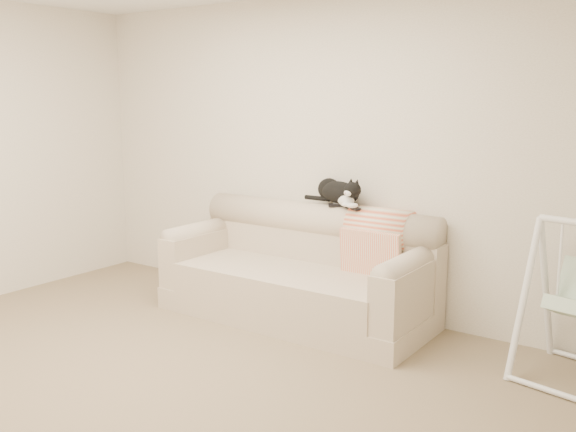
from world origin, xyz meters
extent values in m
plane|color=brown|center=(0.00, 0.00, 0.00)|extent=(5.00, 5.00, 0.00)
cube|color=beige|center=(0.00, 2.00, 1.30)|extent=(5.00, 0.04, 2.60)
cube|color=#BBA68F|center=(0.04, 1.53, 0.09)|extent=(2.20, 0.90, 0.18)
cube|color=#BBA68F|center=(0.04, 1.42, 0.30)|extent=(1.80, 0.68, 0.24)
cube|color=#BBA68F|center=(0.04, 1.87, 0.43)|extent=(2.20, 0.22, 0.50)
cylinder|color=#BBA68F|center=(0.04, 1.87, 0.76)|extent=(2.16, 0.28, 0.28)
cube|color=#BBA68F|center=(-0.95, 1.53, 0.39)|extent=(0.20, 0.88, 0.42)
cylinder|color=#BBA68F|center=(-0.95, 1.53, 0.60)|extent=(0.18, 0.84, 0.18)
cube|color=#BBA68F|center=(1.03, 1.53, 0.39)|extent=(0.20, 0.88, 0.42)
cylinder|color=#BBA68F|center=(1.03, 1.53, 0.60)|extent=(0.18, 0.84, 0.18)
cube|color=black|center=(0.25, 1.87, 0.91)|extent=(0.18, 0.14, 0.02)
cube|color=gray|center=(0.25, 1.87, 0.92)|extent=(0.10, 0.09, 0.01)
cube|color=black|center=(0.41, 1.81, 0.91)|extent=(0.17, 0.13, 0.02)
ellipsoid|color=black|center=(0.24, 1.88, 1.01)|extent=(0.47, 0.33, 0.18)
ellipsoid|color=black|center=(0.11, 1.94, 1.02)|extent=(0.25, 0.24, 0.18)
ellipsoid|color=white|center=(0.34, 1.82, 0.97)|extent=(0.19, 0.16, 0.12)
ellipsoid|color=black|center=(0.42, 1.78, 1.06)|extent=(0.17, 0.17, 0.12)
ellipsoid|color=white|center=(0.41, 1.73, 1.04)|extent=(0.08, 0.08, 0.05)
sphere|color=#BF7272|center=(0.40, 1.70, 1.04)|extent=(0.01, 0.01, 0.01)
cone|color=black|center=(0.39, 1.80, 1.12)|extent=(0.06, 0.06, 0.06)
cone|color=black|center=(0.46, 1.78, 1.12)|extent=(0.08, 0.08, 0.06)
sphere|color=#AD7C1A|center=(0.38, 1.74, 1.06)|extent=(0.02, 0.02, 0.02)
sphere|color=#AD7C1A|center=(0.43, 1.72, 1.06)|extent=(0.02, 0.02, 0.02)
ellipsoid|color=white|center=(0.39, 1.75, 0.94)|extent=(0.11, 0.12, 0.04)
ellipsoid|color=white|center=(0.45, 1.73, 0.94)|extent=(0.11, 0.12, 0.04)
cylinder|color=black|center=(0.02, 1.90, 0.94)|extent=(0.23, 0.04, 0.04)
cylinder|color=#E66541|center=(0.63, 1.87, 0.76)|extent=(0.50, 0.33, 0.33)
cube|color=#E66541|center=(0.63, 1.70, 0.56)|extent=(0.50, 0.09, 0.42)
cylinder|color=white|center=(1.83, 1.50, 0.50)|extent=(0.11, 0.36, 1.02)
cylinder|color=white|center=(1.89, 1.81, 0.50)|extent=(0.11, 0.36, 1.02)
cylinder|color=white|center=(2.09, 1.29, 0.02)|extent=(0.58, 0.15, 0.04)
cylinder|color=white|center=(2.01, 1.63, 0.77)|extent=(0.02, 0.02, 0.48)
camera|label=1|loc=(2.85, -2.57, 1.76)|focal=40.00mm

